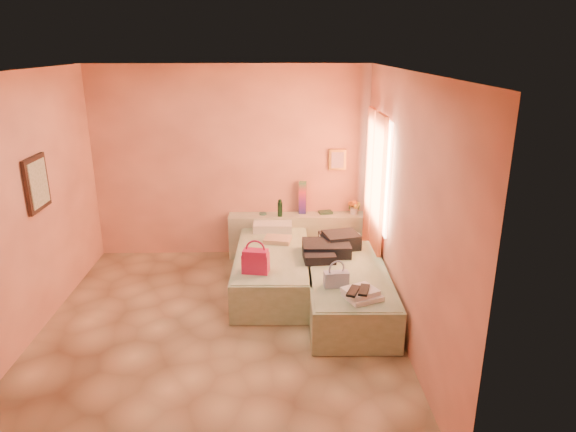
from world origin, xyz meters
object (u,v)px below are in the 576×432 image
object	(u,v)px
magenta_handbag	(256,261)
towel_stack	(362,294)
headboard_ledge	(298,235)
green_book	(326,212)
flower_vase	(354,206)
bed_right	(348,290)
blue_handbag	(336,279)
water_bottle	(280,208)
bed_left	(273,269)

from	to	relation	value
magenta_handbag	towel_stack	bearing A→B (deg)	-21.19
headboard_ledge	green_book	distance (m)	0.54
headboard_ledge	flower_vase	xyz separation A→B (m)	(0.83, 0.01, 0.45)
bed_right	towel_stack	xyz separation A→B (m)	(0.05, -0.69, 0.30)
flower_vase	magenta_handbag	xyz separation A→B (m)	(-1.40, -1.69, -0.13)
magenta_handbag	towel_stack	size ratio (longest dim) A/B	0.87
magenta_handbag	blue_handbag	size ratio (longest dim) A/B	1.13
headboard_ledge	towel_stack	world-z (taller)	headboard_ledge
flower_vase	magenta_handbag	distance (m)	2.20
towel_stack	headboard_ledge	bearing A→B (deg)	103.74
flower_vase	blue_handbag	xyz separation A→B (m)	(-0.50, -2.08, -0.19)
bed_right	blue_handbag	size ratio (longest dim) A/B	7.39
water_bottle	bed_right	bearing A→B (deg)	-63.87
water_bottle	flower_vase	size ratio (longest dim) A/B	0.97
green_book	towel_stack	xyz separation A→B (m)	(0.16, -2.42, -0.12)
bed_right	flower_vase	size ratio (longest dim) A/B	7.99
green_book	magenta_handbag	xyz separation A→B (m)	(-0.98, -1.73, -0.02)
magenta_handbag	blue_handbag	world-z (taller)	magenta_handbag
headboard_ledge	water_bottle	xyz separation A→B (m)	(-0.27, -0.07, 0.45)
headboard_ledge	green_book	world-z (taller)	green_book
magenta_handbag	blue_handbag	xyz separation A→B (m)	(0.90, -0.40, -0.06)
blue_handbag	magenta_handbag	bearing A→B (deg)	150.75
blue_handbag	towel_stack	bearing A→B (deg)	-55.56
bed_right	water_bottle	xyz separation A→B (m)	(-0.79, 1.61, 0.52)
green_book	blue_handbag	bearing A→B (deg)	-103.74
bed_left	flower_vase	size ratio (longest dim) A/B	7.99
headboard_ledge	water_bottle	bearing A→B (deg)	-166.19
flower_vase	towel_stack	xyz separation A→B (m)	(-0.25, -2.37, -0.23)
bed_left	magenta_handbag	size ratio (longest dim) A/B	6.53
bed_right	magenta_handbag	bearing A→B (deg)	-178.79
bed_right	magenta_handbag	world-z (taller)	magenta_handbag
green_book	blue_handbag	xyz separation A→B (m)	(-0.08, -2.13, -0.08)
green_book	bed_right	bearing A→B (deg)	-97.93
bed_left	water_bottle	size ratio (longest dim) A/B	8.26
water_bottle	blue_handbag	distance (m)	2.11
blue_handbag	headboard_ledge	bearing A→B (deg)	93.61
green_book	flower_vase	world-z (taller)	flower_vase
towel_stack	water_bottle	bearing A→B (deg)	110.18
bed_left	blue_handbag	size ratio (longest dim) A/B	7.39
bed_left	water_bottle	bearing A→B (deg)	85.01
flower_vase	blue_handbag	world-z (taller)	flower_vase
magenta_handbag	flower_vase	bearing A→B (deg)	60.05
flower_vase	towel_stack	world-z (taller)	flower_vase
green_book	bed_left	bearing A→B (deg)	-137.21
magenta_handbag	towel_stack	distance (m)	1.34
bed_left	green_book	world-z (taller)	green_book
magenta_handbag	blue_handbag	bearing A→B (deg)	-13.93
flower_vase	bed_right	bearing A→B (deg)	-100.34
green_book	water_bottle	bearing A→B (deg)	178.20
bed_right	flower_vase	distance (m)	1.79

